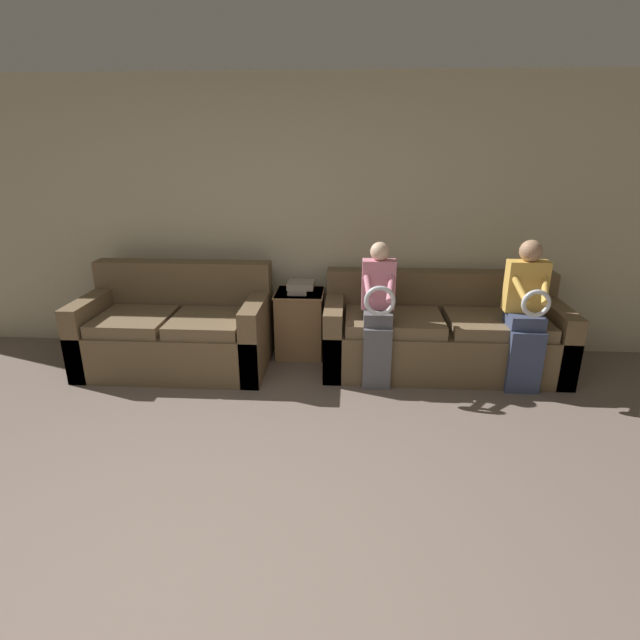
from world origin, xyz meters
TOP-DOWN VIEW (x-y plane):
  - ground_plane at (0.00, 0.00)m, footprint 14.00×14.00m
  - wall_back at (0.00, 3.20)m, footprint 7.97×0.06m
  - couch_main at (1.54, 2.72)m, footprint 2.11×0.85m
  - couch_side at (-0.86, 2.61)m, footprint 1.65×0.88m
  - child_left_seated at (0.94, 2.37)m, footprint 0.28×0.37m
  - child_right_seated at (2.14, 2.38)m, footprint 0.33×0.38m
  - side_shelf at (0.23, 2.93)m, footprint 0.46×0.44m
  - book_stack at (0.23, 2.93)m, footprint 0.24×0.27m

SIDE VIEW (x-z plane):
  - ground_plane at x=0.00m, z-range 0.00..0.00m
  - couch_main at x=1.54m, z-range -0.11..0.73m
  - side_shelf at x=0.23m, z-range 0.01..0.64m
  - couch_side at x=-0.86m, z-range -0.13..0.78m
  - child_left_seated at x=0.94m, z-range 0.06..1.26m
  - child_right_seated at x=2.14m, z-range 0.06..1.29m
  - book_stack at x=0.23m, z-range 0.63..0.73m
  - wall_back at x=0.00m, z-range 0.00..2.55m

